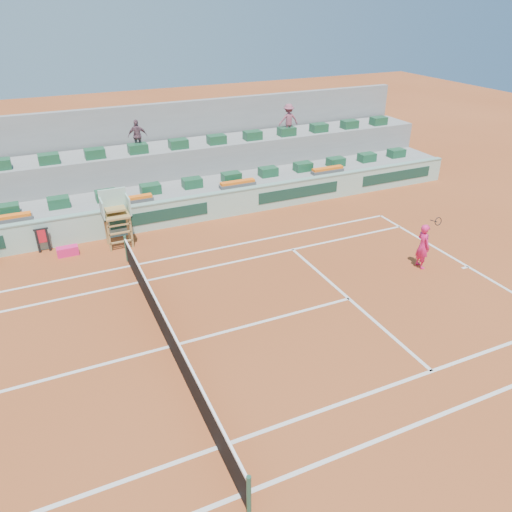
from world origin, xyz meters
The scene contains 16 objects.
ground centered at (0.00, 0.00, 0.00)m, with size 90.00×90.00×0.00m, color brown.
seating_tier_lower centered at (0.00, 10.70, 0.60)m, with size 36.00×4.00×1.20m, color gray.
seating_tier_upper centered at (0.00, 12.30, 1.30)m, with size 36.00×2.40×2.60m, color gray.
stadium_back_wall centered at (0.00, 13.90, 2.20)m, with size 36.00×0.40×4.40m, color gray.
player_bag centered at (-2.09, 7.44, 0.19)m, with size 0.83×0.37×0.37m, color #EE1F6A.
spectator_mid centered at (2.10, 11.91, 3.36)m, with size 0.90×0.37×1.53m, color #6E4955.
spectator_right centered at (10.11, 11.74, 3.42)m, with size 1.06×0.61×1.64m, color #8B4556.
court_lines centered at (0.00, 0.00, 0.01)m, with size 23.89×11.09×0.01m.
tennis_net centered at (0.00, 0.00, 0.53)m, with size 0.10×11.97×1.10m.
advertising_hoarding centered at (0.02, 8.50, 0.63)m, with size 36.00×0.34×1.26m.
umpire_chair centered at (0.00, 7.50, 1.54)m, with size 1.10×0.90×2.40m.
seat_row_lower centered at (0.00, 9.80, 1.42)m, with size 32.90×0.60×0.44m.
seat_row_upper centered at (0.00, 11.70, 2.82)m, with size 32.90×0.60×0.44m.
flower_planters centered at (-1.50, 9.00, 1.33)m, with size 26.80×0.36×0.28m.
towel_rack centered at (-2.91, 8.17, 0.60)m, with size 0.57×0.09×1.03m.
tennis_player centered at (10.18, 0.79, 0.90)m, with size 0.48×0.90×2.28m.
Camera 1 is at (-2.57, -11.93, 9.37)m, focal length 35.00 mm.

